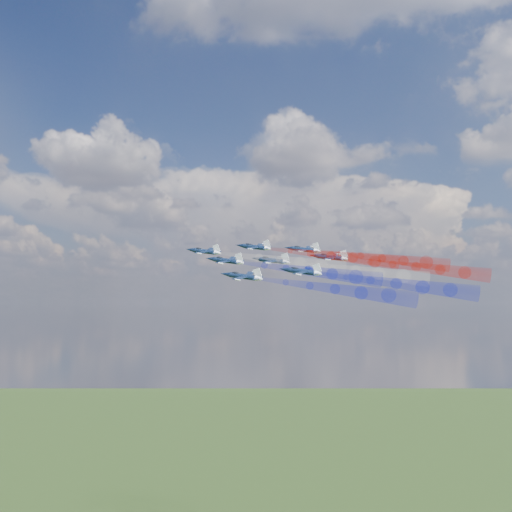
% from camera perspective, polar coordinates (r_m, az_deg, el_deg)
% --- Properties ---
extents(jet_lead, '(13.76, 11.80, 7.00)m').
position_cam_1_polar(jet_lead, '(185.04, -4.65, 0.42)').
color(jet_lead, black).
extents(trail_lead, '(37.57, 10.70, 9.91)m').
position_cam_1_polar(trail_lead, '(174.13, 2.10, -0.38)').
color(trail_lead, white).
extents(jet_inner_left, '(13.76, 11.80, 7.00)m').
position_cam_1_polar(jet_inner_left, '(170.60, -2.71, -0.42)').
color(jet_inner_left, black).
extents(trail_inner_left, '(37.57, 10.70, 9.91)m').
position_cam_1_polar(trail_inner_left, '(160.59, 4.75, -1.35)').
color(trail_inner_left, '#1824D3').
extents(jet_inner_right, '(13.76, 11.80, 7.00)m').
position_cam_1_polar(jet_inner_right, '(186.55, -0.14, 0.81)').
color(jet_inner_right, black).
extents(trail_inner_right, '(37.57, 10.70, 9.91)m').
position_cam_1_polar(trail_inner_right, '(177.35, 6.78, 0.04)').
color(trail_inner_right, red).
extents(jet_outer_left, '(13.76, 11.80, 7.00)m').
position_cam_1_polar(jet_outer_left, '(156.00, -1.18, -1.84)').
color(jet_outer_left, black).
extents(trail_outer_left, '(37.57, 10.70, 9.91)m').
position_cam_1_polar(trail_outer_left, '(146.79, 7.11, -2.95)').
color(trail_outer_left, '#1824D3').
extents(jet_center_third, '(13.76, 11.80, 7.00)m').
position_cam_1_polar(jet_center_third, '(174.65, 1.45, -0.40)').
color(jet_center_third, black).
extents(trail_center_third, '(37.57, 10.70, 9.91)m').
position_cam_1_polar(trail_center_third, '(166.23, 8.93, -1.29)').
color(trail_center_third, white).
extents(jet_outer_right, '(13.76, 11.80, 7.00)m').
position_cam_1_polar(jet_outer_right, '(190.57, 4.29, 0.59)').
color(jet_outer_right, black).
extents(trail_outer_right, '(37.57, 10.70, 9.91)m').
position_cam_1_polar(trail_outer_right, '(183.11, 11.22, -0.18)').
color(trail_outer_right, red).
extents(jet_rear_left, '(13.76, 11.80, 7.00)m').
position_cam_1_polar(jet_rear_left, '(159.98, 4.15, -1.40)').
color(jet_rear_left, black).
extents(trail_rear_left, '(37.57, 10.70, 9.91)m').
position_cam_1_polar(trail_rear_left, '(152.83, 12.46, -2.41)').
color(trail_rear_left, '#1824D3').
extents(jet_rear_right, '(13.76, 11.80, 7.00)m').
position_cam_1_polar(jet_rear_right, '(178.73, 6.68, -0.13)').
color(jet_rear_right, black).
extents(trail_rear_right, '(37.57, 10.70, 9.91)m').
position_cam_1_polar(trail_rear_right, '(172.36, 14.17, -0.98)').
color(trail_rear_right, red).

